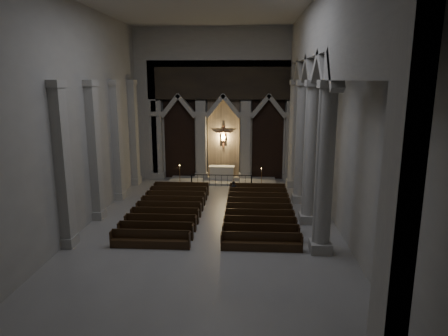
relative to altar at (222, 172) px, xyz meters
name	(u,v)px	position (x,y,z in m)	size (l,w,h in m)	color
room	(209,88)	(0.09, -10.98, 6.93)	(24.00, 24.10, 12.00)	gray
sanctuary_wall	(223,98)	(0.09, 0.56, 5.94)	(14.00, 0.77, 12.00)	#A7A49C
right_arcade	(315,84)	(5.59, -9.65, 7.15)	(1.00, 24.00, 12.00)	#A7A49C
left_pilasters	(107,147)	(-6.66, -7.48, 3.23)	(0.60, 13.00, 8.03)	#A7A49C
sanctuary_step	(223,181)	(0.09, -0.38, -0.60)	(8.50, 2.60, 0.15)	#A7A49C
altar	(222,172)	(0.00, 0.00, 0.00)	(2.06, 0.83, 1.05)	beige
altar_rail	(221,178)	(0.09, -1.79, -0.06)	(4.70, 0.09, 0.92)	black
candle_stand_left	(180,179)	(-3.18, -1.54, -0.25)	(0.27, 0.27, 1.57)	olive
candle_stand_right	(261,182)	(3.16, -1.75, -0.28)	(0.25, 0.25, 1.46)	olive
pews	(214,212)	(0.09, -8.85, -0.39)	(9.31, 9.70, 0.87)	black
worshipper	(234,189)	(1.16, -4.77, -0.10)	(0.42, 0.28, 1.16)	black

